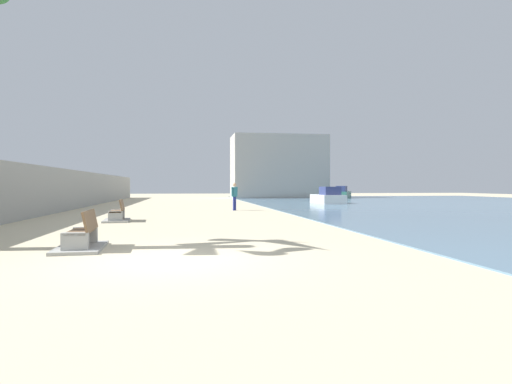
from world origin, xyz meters
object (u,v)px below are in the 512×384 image
(bench_near, at_px, (82,240))
(person_walking, at_px, (234,194))
(bench_far, at_px, (117,216))
(boat_nearest, at_px, (328,197))
(boat_mid_bay, at_px, (342,194))

(bench_near, relative_size, person_walking, 1.21)
(bench_far, distance_m, person_walking, 9.77)
(person_walking, bearing_deg, bench_far, -128.87)
(person_walking, xyz_separation_m, boat_nearest, (9.39, 9.41, -0.47))
(bench_far, bearing_deg, boat_mid_bay, 54.85)
(bench_far, bearing_deg, boat_nearest, 47.63)
(boat_mid_bay, height_order, boat_nearest, boat_mid_bay)
(boat_mid_bay, bearing_deg, boat_nearest, -114.67)
(bench_far, bearing_deg, person_walking, 51.13)
(bench_near, distance_m, bench_far, 8.80)
(bench_near, height_order, person_walking, person_walking)
(bench_far, xyz_separation_m, boat_nearest, (15.50, 16.99, 0.35))
(boat_mid_bay, bearing_deg, bench_near, -118.30)
(bench_near, height_order, boat_nearest, boat_nearest)
(bench_far, xyz_separation_m, person_walking, (6.11, 7.58, 0.81))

